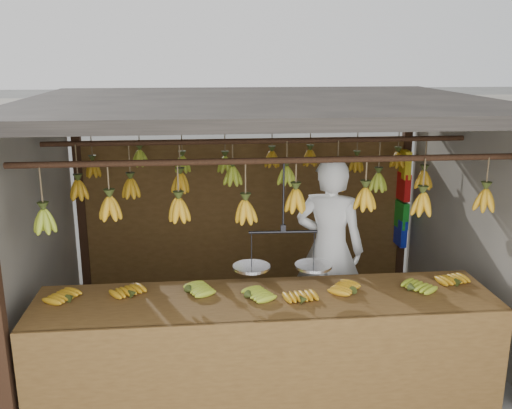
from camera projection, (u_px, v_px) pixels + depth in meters
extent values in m
plane|color=#5B5B57|center=(259.00, 333.00, 5.88)|extent=(80.00, 80.00, 0.00)
cube|color=black|center=(81.00, 195.00, 6.84)|extent=(0.10, 0.10, 2.30)
cube|color=black|center=(404.00, 187.00, 7.21)|extent=(0.10, 0.10, 2.30)
cube|color=black|center=(259.00, 103.00, 5.27)|extent=(4.30, 3.30, 0.10)
cylinder|color=black|center=(272.00, 161.00, 4.40)|extent=(4.00, 0.05, 0.05)
cylinder|color=black|center=(259.00, 141.00, 5.36)|extent=(4.00, 0.05, 0.05)
cylinder|color=black|center=(250.00, 127.00, 6.32)|extent=(4.00, 0.05, 0.05)
cube|color=#573A1A|center=(247.00, 211.00, 7.09)|extent=(4.00, 0.06, 1.80)
cube|color=#573A1A|center=(266.00, 302.00, 4.60)|extent=(3.72, 0.83, 0.08)
cube|color=#573A1A|center=(272.00, 375.00, 4.31)|extent=(3.72, 0.04, 0.90)
cube|color=black|center=(35.00, 389.00, 4.20)|extent=(0.07, 0.07, 0.82)
cube|color=black|center=(491.00, 364.00, 4.53)|extent=(0.07, 0.07, 0.82)
cube|color=black|center=(58.00, 341.00, 4.90)|extent=(0.07, 0.07, 0.82)
cube|color=black|center=(452.00, 323.00, 5.23)|extent=(0.07, 0.07, 0.82)
ellipsoid|color=#B77F13|center=(71.00, 298.00, 4.50)|extent=(0.30, 0.28, 0.06)
ellipsoid|color=#B77F13|center=(133.00, 294.00, 4.58)|extent=(0.28, 0.30, 0.06)
ellipsoid|color=#92A523|center=(190.00, 291.00, 4.63)|extent=(0.29, 0.26, 0.06)
ellipsoid|color=#92A523|center=(250.00, 297.00, 4.53)|extent=(0.30, 0.27, 0.06)
ellipsoid|color=#B77F13|center=(304.00, 301.00, 4.46)|extent=(0.21, 0.26, 0.06)
ellipsoid|color=#B77F13|center=(355.00, 290.00, 4.65)|extent=(0.30, 0.29, 0.06)
ellipsoid|color=#92A523|center=(413.00, 289.00, 4.67)|extent=(0.30, 0.29, 0.06)
ellipsoid|color=#B77F13|center=(459.00, 283.00, 4.80)|extent=(0.23, 0.28, 0.06)
ellipsoid|color=#92A523|center=(45.00, 221.00, 4.34)|extent=(0.16, 0.16, 0.28)
ellipsoid|color=#B77F13|center=(110.00, 208.00, 4.38)|extent=(0.16, 0.16, 0.28)
ellipsoid|color=#B77F13|center=(179.00, 210.00, 4.44)|extent=(0.16, 0.16, 0.28)
ellipsoid|color=#B77F13|center=(246.00, 212.00, 4.49)|extent=(0.16, 0.16, 0.28)
ellipsoid|color=#B77F13|center=(295.00, 201.00, 4.55)|extent=(0.16, 0.16, 0.28)
ellipsoid|color=#B77F13|center=(365.00, 199.00, 4.55)|extent=(0.16, 0.16, 0.28)
ellipsoid|color=#B77F13|center=(422.00, 204.00, 4.58)|extent=(0.16, 0.16, 0.28)
ellipsoid|color=#B77F13|center=(485.00, 200.00, 4.64)|extent=(0.16, 0.16, 0.28)
ellipsoid|color=#B77F13|center=(79.00, 190.00, 5.28)|extent=(0.16, 0.16, 0.28)
ellipsoid|color=#B77F13|center=(131.00, 188.00, 5.36)|extent=(0.16, 0.16, 0.28)
ellipsoid|color=#B77F13|center=(180.00, 183.00, 5.43)|extent=(0.16, 0.16, 0.28)
ellipsoid|color=#92A523|center=(233.00, 176.00, 5.47)|extent=(0.16, 0.16, 0.28)
ellipsoid|color=#92A523|center=(287.00, 176.00, 5.44)|extent=(0.16, 0.16, 0.28)
ellipsoid|color=#B77F13|center=(337.00, 181.00, 5.50)|extent=(0.16, 0.16, 0.28)
ellipsoid|color=#92A523|center=(378.00, 182.00, 5.63)|extent=(0.16, 0.16, 0.28)
ellipsoid|color=#B77F13|center=(424.00, 180.00, 5.66)|extent=(0.16, 0.16, 0.28)
ellipsoid|color=#B77F13|center=(93.00, 169.00, 6.28)|extent=(0.16, 0.16, 0.28)
ellipsoid|color=#92A523|center=(140.00, 158.00, 6.33)|extent=(0.16, 0.16, 0.28)
ellipsoid|color=#92A523|center=(182.00, 164.00, 6.32)|extent=(0.16, 0.16, 0.28)
ellipsoid|color=#92A523|center=(225.00, 164.00, 6.41)|extent=(0.16, 0.16, 0.28)
ellipsoid|color=#B77F13|center=(272.00, 159.00, 6.47)|extent=(0.16, 0.16, 0.28)
ellipsoid|color=#B77F13|center=(310.00, 158.00, 6.51)|extent=(0.16, 0.16, 0.28)
ellipsoid|color=#B77F13|center=(356.00, 164.00, 6.54)|extent=(0.16, 0.16, 0.28)
ellipsoid|color=#B77F13|center=(397.00, 160.00, 6.61)|extent=(0.16, 0.16, 0.28)
cylinder|color=black|center=(284.00, 197.00, 4.48)|extent=(0.02, 0.02, 0.58)
cylinder|color=black|center=(283.00, 232.00, 4.56)|extent=(0.55, 0.05, 0.02)
cylinder|color=silver|center=(252.00, 268.00, 4.62)|extent=(0.30, 0.30, 0.02)
cylinder|color=silver|center=(314.00, 266.00, 4.65)|extent=(0.30, 0.30, 0.02)
imported|color=white|center=(329.00, 249.00, 5.62)|extent=(0.80, 0.68, 1.86)
cube|color=yellow|center=(405.00, 164.00, 6.98)|extent=(0.08, 0.26, 0.34)
cube|color=red|center=(404.00, 186.00, 7.05)|extent=(0.08, 0.26, 0.34)
cube|color=#199926|center=(402.00, 215.00, 7.14)|extent=(0.08, 0.26, 0.34)
cube|color=#1426BF|center=(400.00, 232.00, 7.20)|extent=(0.08, 0.26, 0.34)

